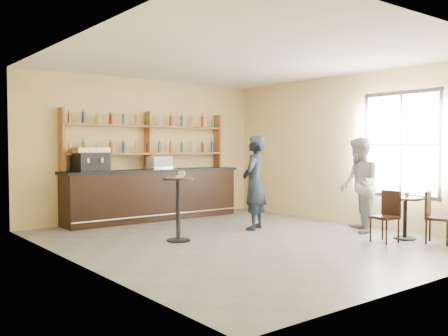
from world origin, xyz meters
TOP-DOWN VIEW (x-y plane):
  - floor at (0.00, 0.00)m, footprint 7.00×7.00m
  - ceiling at (0.00, 0.00)m, footprint 7.00×7.00m
  - wall_back at (0.00, 3.50)m, footprint 7.00×0.00m
  - wall_front at (0.00, -3.50)m, footprint 7.00×0.00m
  - wall_left at (-3.00, 0.00)m, footprint 0.00×7.00m
  - wall_right at (3.00, 0.00)m, footprint 0.00×7.00m
  - window_pane at (2.99, -1.20)m, footprint 0.00×2.00m
  - window_frame at (2.99, -1.20)m, footprint 0.04×1.70m
  - shelf_unit at (0.00, 3.37)m, footprint 4.00×0.26m
  - liquor_bottles at (0.00, 3.37)m, footprint 3.68×0.10m
  - bar_counter at (0.02, 3.15)m, footprint 4.23×0.83m
  - espresso_machine at (-1.48, 3.15)m, footprint 0.74×0.53m
  - pastry_case at (0.16, 3.15)m, footprint 0.52×0.44m
  - pedestal_table at (-0.95, 0.63)m, footprint 0.68×0.68m
  - napkin at (-0.95, 0.63)m, footprint 0.19×0.19m
  - donut at (-0.94, 0.62)m, footprint 0.12×0.12m
  - cup_pedestal at (-0.81, 0.73)m, footprint 0.18×0.18m
  - man_main at (0.93, 0.75)m, footprint 0.82×0.74m
  - cafe_table at (2.36, -1.71)m, footprint 0.60×0.60m
  - cup_cafe at (2.41, -1.71)m, footprint 0.12×0.12m
  - chair_west at (1.81, -1.66)m, footprint 0.41×0.41m
  - chair_south at (2.41, -2.31)m, footprint 0.49×0.49m
  - patron_second at (2.31, -0.74)m, footprint 1.11×1.13m

SIDE VIEW (x-z plane):
  - floor at x=0.00m, z-range 0.00..0.00m
  - cafe_table at x=2.36m, z-range 0.00..0.75m
  - chair_west at x=1.81m, z-range 0.00..0.89m
  - chair_south at x=2.41m, z-range 0.00..0.90m
  - pedestal_table at x=-0.95m, z-range 0.00..1.12m
  - bar_counter at x=0.02m, z-range 0.00..1.15m
  - cup_cafe at x=2.41m, z-range 0.75..0.84m
  - patron_second at x=2.31m, z-range 0.00..1.84m
  - man_main at x=0.93m, z-range 0.00..1.88m
  - napkin at x=-0.95m, z-range 1.12..1.12m
  - donut at x=-0.94m, z-range 1.12..1.16m
  - cup_pedestal at x=-0.81m, z-range 1.12..1.22m
  - pastry_case at x=0.16m, z-range 1.15..1.44m
  - espresso_machine at x=-1.48m, z-range 1.15..1.64m
  - wall_back at x=0.00m, z-range -1.90..5.10m
  - wall_front at x=0.00m, z-range -1.90..5.10m
  - wall_left at x=-3.00m, z-range -1.90..5.10m
  - wall_right at x=3.00m, z-range -1.90..5.10m
  - window_frame at x=2.99m, z-range 0.65..2.75m
  - window_pane at x=2.99m, z-range 0.70..2.70m
  - shelf_unit at x=0.00m, z-range 1.11..2.51m
  - liquor_bottles at x=0.00m, z-range 1.48..2.48m
  - ceiling at x=0.00m, z-range 3.20..3.20m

